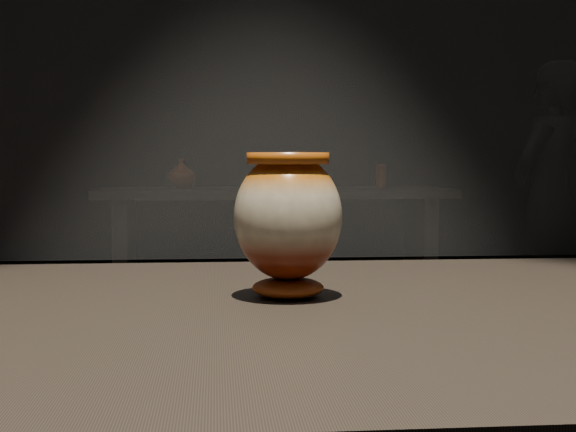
% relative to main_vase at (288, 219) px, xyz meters
% --- Properties ---
extents(main_vase, '(0.16, 0.16, 0.17)m').
position_rel_main_vase_xyz_m(main_vase, '(0.00, 0.00, 0.00)').
color(main_vase, '#661B09').
rests_on(main_vase, display_plinth).
extents(back_shelf, '(2.00, 0.60, 0.90)m').
position_rel_main_vase_xyz_m(back_shelf, '(0.26, 3.64, -0.36)').
color(back_shelf, black).
rests_on(back_shelf, ground).
extents(back_vase_left, '(0.21, 0.21, 0.17)m').
position_rel_main_vase_xyz_m(back_vase_left, '(-0.27, 3.68, -0.01)').
color(back_vase_left, '#8D3914').
rests_on(back_vase_left, back_shelf).
extents(back_vase_mid, '(0.26, 0.26, 0.21)m').
position_rel_main_vase_xyz_m(back_vase_mid, '(0.38, 3.65, 0.01)').
color(back_vase_mid, '#661B09').
rests_on(back_vase_mid, back_shelf).
extents(back_vase_right, '(0.06, 0.06, 0.14)m').
position_rel_main_vase_xyz_m(back_vase_right, '(0.88, 3.67, -0.02)').
color(back_vase_right, '#8D3914').
rests_on(back_vase_right, back_shelf).
extents(visitor, '(0.72, 0.69, 1.65)m').
position_rel_main_vase_xyz_m(visitor, '(1.91, 3.71, -0.17)').
color(visitor, black).
rests_on(visitor, ground).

